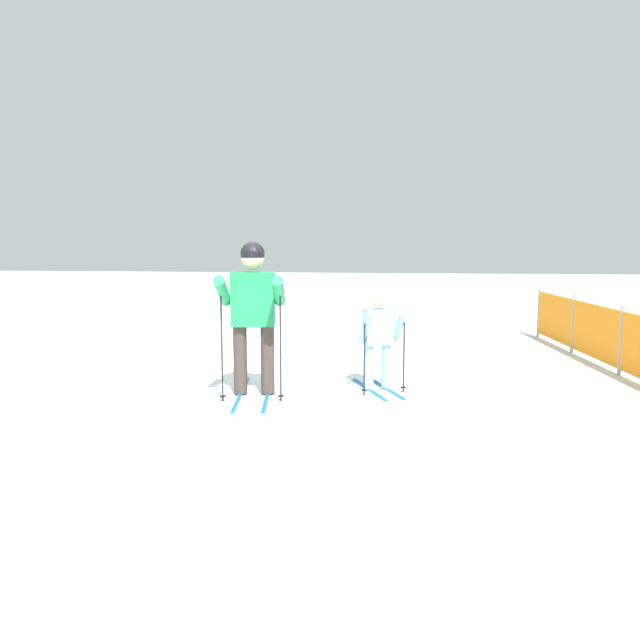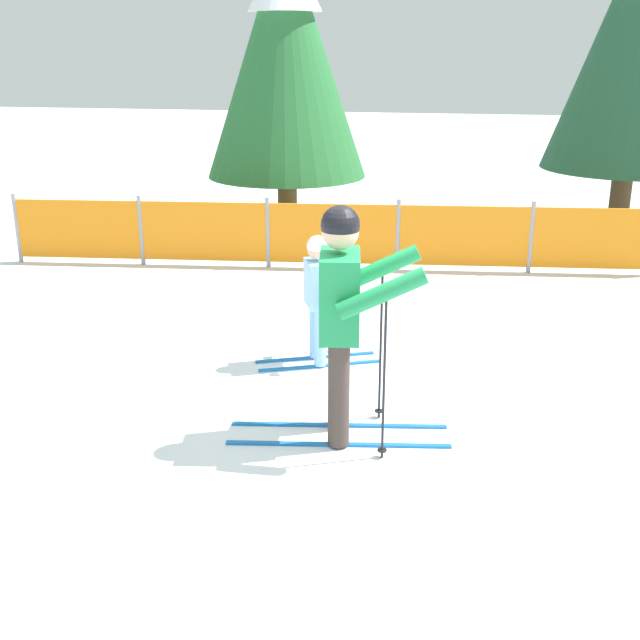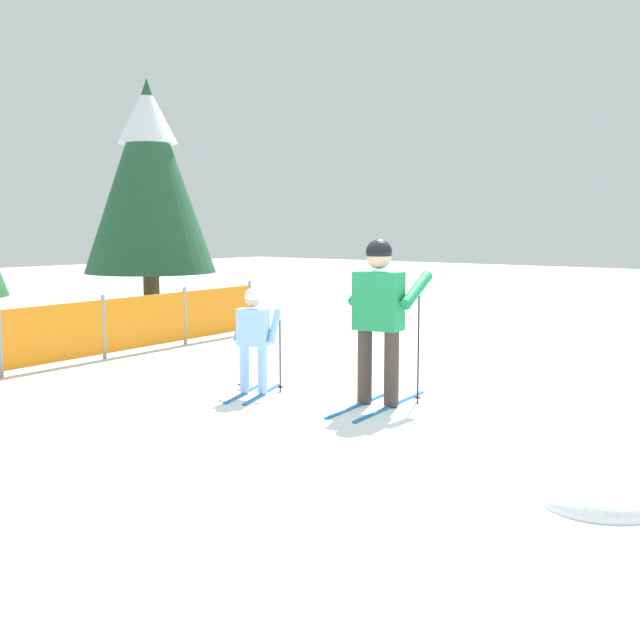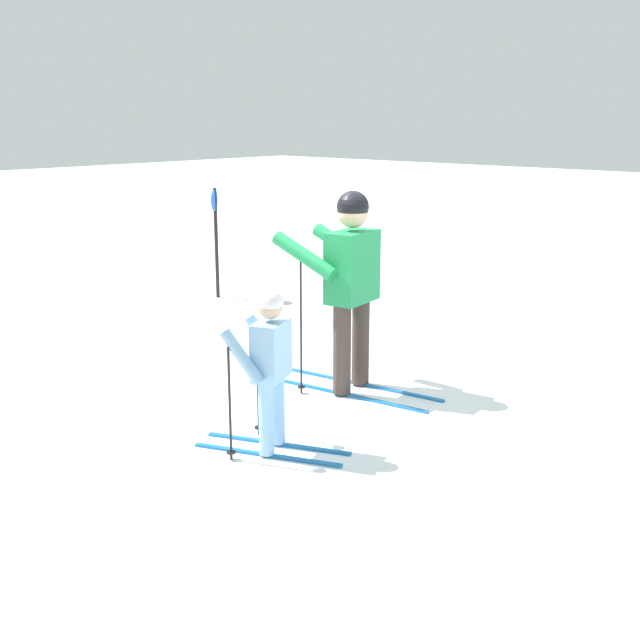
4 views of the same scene
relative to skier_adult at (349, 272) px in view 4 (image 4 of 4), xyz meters
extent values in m
plane|color=white|center=(0.22, 0.09, -1.09)|extent=(60.00, 60.00, 0.00)
cube|color=#1966B2|center=(-0.06, 0.16, -1.08)|extent=(1.70, 0.29, 0.02)
cube|color=#1966B2|center=(-0.01, -0.17, -1.08)|extent=(1.70, 0.29, 0.02)
cylinder|color=#3F332D|center=(-0.06, 0.16, -0.67)|extent=(0.16, 0.16, 0.81)
cylinder|color=#3F332D|center=(-0.01, -0.17, -0.67)|extent=(0.16, 0.16, 0.81)
cube|color=#1E8C4C|center=(-0.03, 0.00, 0.06)|extent=(0.36, 0.54, 0.63)
cylinder|color=#1E8C4C|center=(0.21, 0.35, 0.17)|extent=(0.65, 0.22, 0.39)
cylinder|color=#1E8C4C|center=(0.30, -0.27, 0.17)|extent=(0.65, 0.22, 0.39)
sphere|color=#D8AD8C|center=(-0.03, 0.00, 0.53)|extent=(0.27, 0.27, 0.27)
sphere|color=black|center=(-0.03, 0.00, 0.58)|extent=(0.28, 0.28, 0.28)
cylinder|color=black|center=(0.24, 0.37, -0.46)|extent=(0.02, 0.02, 1.26)
cylinder|color=black|center=(0.24, 0.37, -1.03)|extent=(0.07, 0.07, 0.01)
cylinder|color=black|center=(0.34, -0.29, -0.46)|extent=(0.02, 0.02, 1.26)
cylinder|color=black|center=(0.34, -0.29, -1.03)|extent=(0.07, 0.07, 0.01)
cube|color=#1966B2|center=(-0.51, 1.55, -1.08)|extent=(1.10, 0.49, 0.02)
cube|color=#1966B2|center=(-0.43, 1.35, -1.08)|extent=(1.10, 0.49, 0.02)
cylinder|color=#8CBFF2|center=(-0.51, 1.55, -0.80)|extent=(0.11, 0.11, 0.55)
cylinder|color=#8CBFF2|center=(-0.43, 1.35, -0.80)|extent=(0.11, 0.11, 0.55)
cube|color=#8CBFF2|center=(-0.47, 1.45, -0.30)|extent=(0.31, 0.39, 0.43)
cylinder|color=#8CBFF2|center=(-0.43, 1.70, -0.31)|extent=(0.34, 0.21, 0.41)
cylinder|color=#8CBFF2|center=(-0.26, 1.30, -0.31)|extent=(0.34, 0.21, 0.41)
sphere|color=#D8AD8C|center=(-0.47, 1.45, 0.02)|extent=(0.18, 0.18, 0.18)
sphere|color=white|center=(-0.47, 1.45, 0.05)|extent=(0.19, 0.19, 0.19)
cylinder|color=black|center=(-0.36, 1.77, -0.66)|extent=(0.02, 0.02, 0.86)
cylinder|color=black|center=(-0.36, 1.77, -1.03)|extent=(0.07, 0.07, 0.01)
cylinder|color=black|center=(-0.17, 1.30, -0.66)|extent=(0.02, 0.02, 0.86)
cylinder|color=black|center=(-0.17, 1.30, -1.03)|extent=(0.07, 0.07, 0.01)
cylinder|color=black|center=(3.78, -1.73, -0.34)|extent=(0.05, 0.05, 1.49)
cylinder|color=blue|center=(3.77, -1.71, 0.24)|extent=(0.18, 0.24, 0.28)
ellipsoid|color=white|center=(-1.51, -3.02, -1.09)|extent=(1.09, 0.93, 0.44)
camera|label=1|loc=(7.10, 1.70, 0.72)|focal=35.00mm
camera|label=2|loc=(0.83, -5.54, 1.81)|focal=45.00mm
camera|label=3|loc=(-7.14, -4.90, 0.86)|focal=45.00mm
camera|label=4|loc=(-4.46, 5.38, 1.36)|focal=45.00mm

